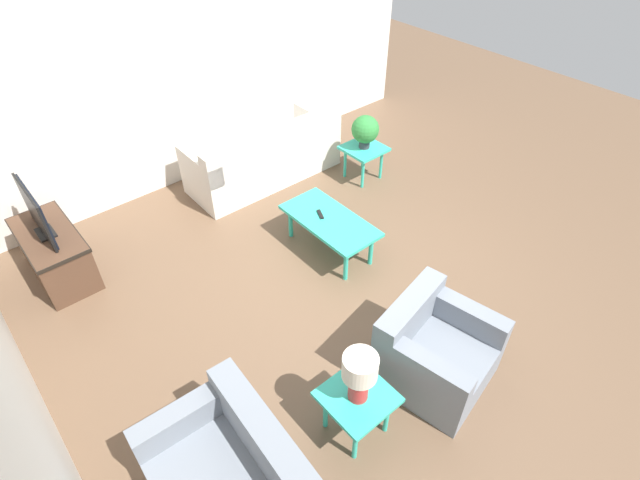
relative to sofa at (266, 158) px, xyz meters
The scene contains 12 objects.
ground_plane 2.34m from the sofa, 167.33° to the left, with size 14.00×14.00×0.00m, color brown.
wall_right 1.40m from the sofa, 32.39° to the left, with size 0.12×7.20×2.70m.
sofa is the anchor object (origin of this frame).
armchair 3.60m from the sofa, 167.96° to the left, with size 1.00×1.01×0.79m.
coffee_table 1.70m from the sofa, 169.19° to the left, with size 1.15×0.57×0.44m.
side_table_plant 1.32m from the sofa, 128.83° to the right, with size 0.52×0.52×0.47m.
side_table_lamp 3.84m from the sofa, 154.95° to the left, with size 0.52×0.52×0.47m.
tv_stand_chest 2.81m from the sofa, 91.29° to the left, with size 1.07×0.53×0.57m.
television 2.87m from the sofa, 91.28° to the left, with size 0.77×0.16×0.55m.
potted_plant 1.38m from the sofa, 128.83° to the right, with size 0.36×0.36×0.45m.
table_lamp 3.86m from the sofa, 154.95° to the left, with size 0.27×0.27×0.47m.
remote_control 1.59m from the sofa, 167.18° to the left, with size 0.16×0.10×0.02m.
Camera 1 is at (-2.64, 2.71, 3.87)m, focal length 28.00 mm.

